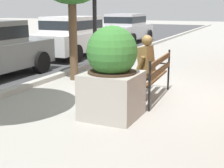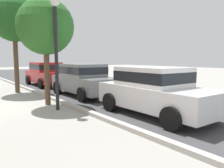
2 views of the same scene
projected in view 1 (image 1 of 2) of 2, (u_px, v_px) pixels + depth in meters
The scene contains 7 objects.
ground_plane at pixel (149, 96), 7.15m from camera, with size 80.00×80.00×0.00m, color #9E9B93.
curb_stone at pixel (42, 81), 8.30m from camera, with size 60.00×0.20×0.12m, color #B2AFA8.
park_bench at pixel (153, 74), 6.81m from camera, with size 1.83×0.63×0.95m.
bronze_statue_seated at pixel (140, 69), 6.66m from camera, with size 0.68×0.77×1.37m.
concrete_planter at pixel (112, 74), 5.60m from camera, with size 0.94×0.94×1.61m.
parked_car_white at pixel (74, 35), 12.67m from camera, with size 4.10×1.92×1.56m.
parked_car_silver at pixel (126, 27), 17.54m from camera, with size 4.10×1.92×1.56m.
Camera 1 is at (-6.62, -2.10, 1.91)m, focal length 51.87 mm.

